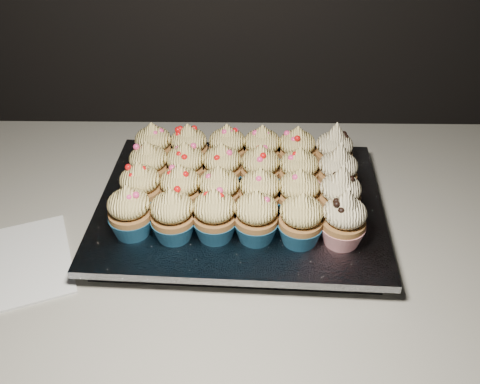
# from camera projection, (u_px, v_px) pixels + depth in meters

# --- Properties ---
(worktop) EXTENTS (2.44, 0.64, 0.04)m
(worktop) POSITION_uv_depth(u_px,v_px,m) (223.00, 223.00, 0.87)
(worktop) COLOR beige
(worktop) RESTS_ON cabinet
(napkin) EXTENTS (0.23, 0.23, 0.00)m
(napkin) POSITION_uv_depth(u_px,v_px,m) (7.00, 266.00, 0.76)
(napkin) COLOR white
(napkin) RESTS_ON worktop
(baking_tray) EXTENTS (0.42, 0.33, 0.02)m
(baking_tray) POSITION_uv_depth(u_px,v_px,m) (240.00, 212.00, 0.85)
(baking_tray) COLOR black
(baking_tray) RESTS_ON worktop
(foil_lining) EXTENTS (0.45, 0.36, 0.01)m
(foil_lining) POSITION_uv_depth(u_px,v_px,m) (240.00, 203.00, 0.84)
(foil_lining) COLOR silver
(foil_lining) RESTS_ON baking_tray
(cupcake_0) EXTENTS (0.06, 0.06, 0.08)m
(cupcake_0) POSITION_uv_depth(u_px,v_px,m) (130.00, 212.00, 0.75)
(cupcake_0) COLOR #1A557B
(cupcake_0) RESTS_ON foil_lining
(cupcake_1) EXTENTS (0.06, 0.06, 0.08)m
(cupcake_1) POSITION_uv_depth(u_px,v_px,m) (173.00, 216.00, 0.74)
(cupcake_1) COLOR #1A557B
(cupcake_1) RESTS_ON foil_lining
(cupcake_2) EXTENTS (0.06, 0.06, 0.08)m
(cupcake_2) POSITION_uv_depth(u_px,v_px,m) (215.00, 215.00, 0.74)
(cupcake_2) COLOR #1A557B
(cupcake_2) RESTS_ON foil_lining
(cupcake_3) EXTENTS (0.06, 0.06, 0.08)m
(cupcake_3) POSITION_uv_depth(u_px,v_px,m) (256.00, 217.00, 0.74)
(cupcake_3) COLOR #1A557B
(cupcake_3) RESTS_ON foil_lining
(cupcake_4) EXTENTS (0.06, 0.06, 0.08)m
(cupcake_4) POSITION_uv_depth(u_px,v_px,m) (301.00, 220.00, 0.74)
(cupcake_4) COLOR #1A557B
(cupcake_4) RESTS_ON foil_lining
(cupcake_5) EXTENTS (0.06, 0.06, 0.10)m
(cupcake_5) POSITION_uv_depth(u_px,v_px,m) (344.00, 220.00, 0.73)
(cupcake_5) COLOR #AB1721
(cupcake_5) RESTS_ON foil_lining
(cupcake_6) EXTENTS (0.06, 0.06, 0.08)m
(cupcake_6) POSITION_uv_depth(u_px,v_px,m) (141.00, 188.00, 0.80)
(cupcake_6) COLOR #1A557B
(cupcake_6) RESTS_ON foil_lining
(cupcake_7) EXTENTS (0.06, 0.06, 0.08)m
(cupcake_7) POSITION_uv_depth(u_px,v_px,m) (181.00, 190.00, 0.79)
(cupcake_7) COLOR #1A557B
(cupcake_7) RESTS_ON foil_lining
(cupcake_8) EXTENTS (0.06, 0.06, 0.08)m
(cupcake_8) POSITION_uv_depth(u_px,v_px,m) (219.00, 192.00, 0.79)
(cupcake_8) COLOR #1A557B
(cupcake_8) RESTS_ON foil_lining
(cupcake_9) EXTENTS (0.06, 0.06, 0.08)m
(cupcake_9) POSITION_uv_depth(u_px,v_px,m) (260.00, 194.00, 0.79)
(cupcake_9) COLOR #1A557B
(cupcake_9) RESTS_ON foil_lining
(cupcake_10) EXTENTS (0.06, 0.06, 0.08)m
(cupcake_10) POSITION_uv_depth(u_px,v_px,m) (298.00, 194.00, 0.78)
(cupcake_10) COLOR #1A557B
(cupcake_10) RESTS_ON foil_lining
(cupcake_11) EXTENTS (0.06, 0.06, 0.10)m
(cupcake_11) POSITION_uv_depth(u_px,v_px,m) (340.00, 196.00, 0.78)
(cupcake_11) COLOR #AB1721
(cupcake_11) RESTS_ON foil_lining
(cupcake_12) EXTENTS (0.06, 0.06, 0.08)m
(cupcake_12) POSITION_uv_depth(u_px,v_px,m) (149.00, 166.00, 0.84)
(cupcake_12) COLOR #1A557B
(cupcake_12) RESTS_ON foil_lining
(cupcake_13) EXTENTS (0.06, 0.06, 0.08)m
(cupcake_13) POSITION_uv_depth(u_px,v_px,m) (186.00, 167.00, 0.84)
(cupcake_13) COLOR #1A557B
(cupcake_13) RESTS_ON foil_lining
(cupcake_14) EXTENTS (0.06, 0.06, 0.08)m
(cupcake_14) POSITION_uv_depth(u_px,v_px,m) (222.00, 168.00, 0.84)
(cupcake_14) COLOR #1A557B
(cupcake_14) RESTS_ON foil_lining
(cupcake_15) EXTENTS (0.06, 0.06, 0.08)m
(cupcake_15) POSITION_uv_depth(u_px,v_px,m) (260.00, 170.00, 0.84)
(cupcake_15) COLOR #1A557B
(cupcake_15) RESTS_ON foil_lining
(cupcake_16) EXTENTS (0.06, 0.06, 0.08)m
(cupcake_16) POSITION_uv_depth(u_px,v_px,m) (298.00, 172.00, 0.83)
(cupcake_16) COLOR #1A557B
(cupcake_16) RESTS_ON foil_lining
(cupcake_17) EXTENTS (0.06, 0.06, 0.10)m
(cupcake_17) POSITION_uv_depth(u_px,v_px,m) (337.00, 172.00, 0.83)
(cupcake_17) COLOR #AB1721
(cupcake_17) RESTS_ON foil_lining
(cupcake_18) EXTENTS (0.06, 0.06, 0.08)m
(cupcake_18) POSITION_uv_depth(u_px,v_px,m) (154.00, 147.00, 0.89)
(cupcake_18) COLOR #1A557B
(cupcake_18) RESTS_ON foil_lining
(cupcake_19) EXTENTS (0.06, 0.06, 0.08)m
(cupcake_19) POSITION_uv_depth(u_px,v_px,m) (189.00, 148.00, 0.89)
(cupcake_19) COLOR #1A557B
(cupcake_19) RESTS_ON foil_lining
(cupcake_20) EXTENTS (0.06, 0.06, 0.08)m
(cupcake_20) POSITION_uv_depth(u_px,v_px,m) (227.00, 149.00, 0.89)
(cupcake_20) COLOR #1A557B
(cupcake_20) RESTS_ON foil_lining
(cupcake_21) EXTENTS (0.06, 0.06, 0.08)m
(cupcake_21) POSITION_uv_depth(u_px,v_px,m) (262.00, 150.00, 0.88)
(cupcake_21) COLOR #1A557B
(cupcake_21) RESTS_ON foil_lining
(cupcake_22) EXTENTS (0.06, 0.06, 0.08)m
(cupcake_22) POSITION_uv_depth(u_px,v_px,m) (296.00, 151.00, 0.88)
(cupcake_22) COLOR #1A557B
(cupcake_22) RESTS_ON foil_lining
(cupcake_23) EXTENTS (0.06, 0.06, 0.10)m
(cupcake_23) POSITION_uv_depth(u_px,v_px,m) (334.00, 152.00, 0.87)
(cupcake_23) COLOR #AB1721
(cupcake_23) RESTS_ON foil_lining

